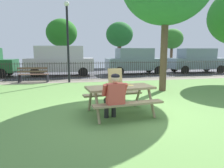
{
  "coord_description": "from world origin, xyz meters",
  "views": [
    {
      "loc": [
        -1.7,
        -5.26,
        1.7
      ],
      "look_at": [
        -0.55,
        0.47,
        0.75
      ],
      "focal_mm": 32.07,
      "sensor_mm": 36.0,
      "label": 1
    }
  ],
  "objects_px": {
    "far_tree_midleft": "(62,33)",
    "pizza_box_open": "(117,83)",
    "picnic_table_foreground": "(120,93)",
    "adult_at_table": "(114,95)",
    "pizza_slice_on_table": "(130,85)",
    "park_bench_left": "(33,75)",
    "parked_car_left": "(61,60)",
    "far_tree_center": "(119,35)",
    "lamp_post_walkway": "(68,34)",
    "parked_car_right": "(197,60)",
    "parked_car_center": "(135,61)",
    "far_tree_midright": "(172,39)"
  },
  "relations": [
    {
      "from": "pizza_slice_on_table",
      "to": "far_tree_midright",
      "type": "xyz_separation_m",
      "value": [
        9.97,
        16.66,
        2.36
      ]
    },
    {
      "from": "pizza_box_open",
      "to": "parked_car_left",
      "type": "distance_m",
      "value": 9.53
    },
    {
      "from": "pizza_slice_on_table",
      "to": "adult_at_table",
      "type": "xyz_separation_m",
      "value": [
        -0.6,
        -0.7,
        -0.12
      ]
    },
    {
      "from": "picnic_table_foreground",
      "to": "adult_at_table",
      "type": "height_order",
      "value": "adult_at_table"
    },
    {
      "from": "far_tree_midleft",
      "to": "park_bench_left",
      "type": "bearing_deg",
      "value": -96.58
    },
    {
      "from": "adult_at_table",
      "to": "parked_car_left",
      "type": "height_order",
      "value": "parked_car_left"
    },
    {
      "from": "picnic_table_foreground",
      "to": "parked_car_center",
      "type": "bearing_deg",
      "value": 69.88
    },
    {
      "from": "lamp_post_walkway",
      "to": "far_tree_center",
      "type": "xyz_separation_m",
      "value": [
        5.42,
        10.67,
        0.9
      ]
    },
    {
      "from": "far_tree_midleft",
      "to": "picnic_table_foreground",
      "type": "bearing_deg",
      "value": -82.57
    },
    {
      "from": "far_tree_midleft",
      "to": "far_tree_center",
      "type": "distance_m",
      "value": 6.18
    },
    {
      "from": "picnic_table_foreground",
      "to": "parked_car_left",
      "type": "relative_size",
      "value": 0.42
    },
    {
      "from": "park_bench_left",
      "to": "parked_car_left",
      "type": "distance_m",
      "value": 3.28
    },
    {
      "from": "park_bench_left",
      "to": "picnic_table_foreground",
      "type": "bearing_deg",
      "value": -62.64
    },
    {
      "from": "parked_car_right",
      "to": "far_tree_center",
      "type": "xyz_separation_m",
      "value": [
        -4.7,
        7.37,
        2.52
      ]
    },
    {
      "from": "pizza_slice_on_table",
      "to": "far_tree_midleft",
      "type": "xyz_separation_m",
      "value": [
        -2.51,
        16.66,
        2.8
      ]
    },
    {
      "from": "far_tree_center",
      "to": "park_bench_left",
      "type": "bearing_deg",
      "value": -125.62
    },
    {
      "from": "lamp_post_walkway",
      "to": "far_tree_midright",
      "type": "height_order",
      "value": "lamp_post_walkway"
    },
    {
      "from": "pizza_box_open",
      "to": "parked_car_right",
      "type": "xyz_separation_m",
      "value": [
        8.74,
        9.32,
        0.15
      ]
    },
    {
      "from": "picnic_table_foreground",
      "to": "adult_at_table",
      "type": "distance_m",
      "value": 0.61
    },
    {
      "from": "adult_at_table",
      "to": "parked_car_left",
      "type": "bearing_deg",
      "value": 99.99
    },
    {
      "from": "parked_car_left",
      "to": "far_tree_midleft",
      "type": "xyz_separation_m",
      "value": [
        -0.16,
        7.38,
        2.48
      ]
    },
    {
      "from": "park_bench_left",
      "to": "far_tree_midright",
      "type": "xyz_separation_m",
      "value": [
        13.67,
        10.29,
        2.73
      ]
    },
    {
      "from": "lamp_post_walkway",
      "to": "far_tree_center",
      "type": "height_order",
      "value": "far_tree_center"
    },
    {
      "from": "picnic_table_foreground",
      "to": "far_tree_midleft",
      "type": "bearing_deg",
      "value": 97.43
    },
    {
      "from": "pizza_slice_on_table",
      "to": "park_bench_left",
      "type": "distance_m",
      "value": 7.38
    },
    {
      "from": "park_bench_left",
      "to": "parked_car_right",
      "type": "relative_size",
      "value": 0.36
    },
    {
      "from": "pizza_box_open",
      "to": "far_tree_center",
      "type": "xyz_separation_m",
      "value": [
        4.04,
        16.7,
        2.67
      ]
    },
    {
      "from": "park_bench_left",
      "to": "lamp_post_walkway",
      "type": "height_order",
      "value": "lamp_post_walkway"
    },
    {
      "from": "pizza_box_open",
      "to": "pizza_slice_on_table",
      "type": "relative_size",
      "value": 1.89
    },
    {
      "from": "far_tree_center",
      "to": "far_tree_midright",
      "type": "xyz_separation_m",
      "value": [
        6.3,
        0.0,
        -0.38
      ]
    },
    {
      "from": "pizza_box_open",
      "to": "parked_car_center",
      "type": "xyz_separation_m",
      "value": [
        3.51,
        9.32,
        0.15
      ]
    },
    {
      "from": "parked_car_right",
      "to": "far_tree_midright",
      "type": "xyz_separation_m",
      "value": [
        1.61,
        7.37,
        2.14
      ]
    },
    {
      "from": "pizza_box_open",
      "to": "far_tree_midleft",
      "type": "xyz_separation_m",
      "value": [
        -2.14,
        16.7,
        2.72
      ]
    },
    {
      "from": "adult_at_table",
      "to": "far_tree_midleft",
      "type": "xyz_separation_m",
      "value": [
        -1.92,
        17.36,
        2.92
      ]
    },
    {
      "from": "pizza_box_open",
      "to": "far_tree_midleft",
      "type": "distance_m",
      "value": 17.05
    },
    {
      "from": "pizza_box_open",
      "to": "far_tree_midleft",
      "type": "relative_size",
      "value": 0.1
    },
    {
      "from": "pizza_box_open",
      "to": "far_tree_midright",
      "type": "height_order",
      "value": "far_tree_midright"
    },
    {
      "from": "lamp_post_walkway",
      "to": "far_tree_midright",
      "type": "xyz_separation_m",
      "value": [
        11.72,
        10.67,
        0.52
      ]
    },
    {
      "from": "lamp_post_walkway",
      "to": "parked_car_left",
      "type": "relative_size",
      "value": 0.93
    },
    {
      "from": "parked_car_center",
      "to": "far_tree_midleft",
      "type": "bearing_deg",
      "value": 127.47
    },
    {
      "from": "pizza_slice_on_table",
      "to": "lamp_post_walkway",
      "type": "relative_size",
      "value": 0.06
    },
    {
      "from": "picnic_table_foreground",
      "to": "pizza_slice_on_table",
      "type": "distance_m",
      "value": 0.4
    },
    {
      "from": "far_tree_midleft",
      "to": "pizza_box_open",
      "type": "bearing_deg",
      "value": -82.7
    },
    {
      "from": "pizza_slice_on_table",
      "to": "parked_car_left",
      "type": "relative_size",
      "value": 0.06
    },
    {
      "from": "lamp_post_walkway",
      "to": "adult_at_table",
      "type": "bearing_deg",
      "value": -80.22
    },
    {
      "from": "parked_car_center",
      "to": "far_tree_center",
      "type": "height_order",
      "value": "far_tree_center"
    },
    {
      "from": "parked_car_left",
      "to": "far_tree_midright",
      "type": "bearing_deg",
      "value": 30.89
    },
    {
      "from": "park_bench_left",
      "to": "far_tree_midleft",
      "type": "distance_m",
      "value": 10.83
    },
    {
      "from": "picnic_table_foreground",
      "to": "far_tree_midright",
      "type": "bearing_deg",
      "value": 58.54
    },
    {
      "from": "picnic_table_foreground",
      "to": "far_tree_midright",
      "type": "relative_size",
      "value": 0.46
    }
  ]
}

